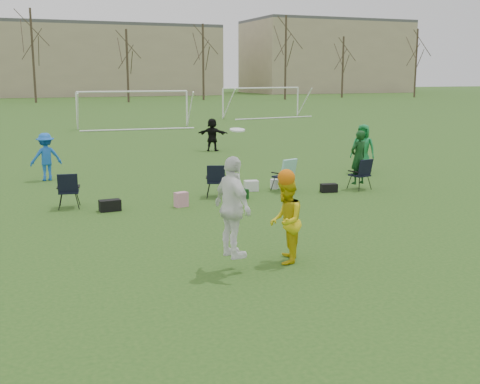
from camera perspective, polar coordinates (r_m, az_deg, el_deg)
name	(u,v)px	position (r m, az deg, el deg)	size (l,w,h in m)	color
ground	(302,298)	(9.93, 5.87, -9.95)	(260.00, 260.00, 0.00)	#265019
fielder_blue	(46,157)	(21.36, -17.93, 3.19)	(1.04, 0.60, 1.61)	blue
fielder_green_far	(363,149)	(22.28, 11.57, 4.04)	(0.87, 0.57, 1.78)	#147335
fielder_black	(212,135)	(28.25, -2.64, 5.46)	(1.42, 0.45, 1.53)	black
center_contest	(259,213)	(11.10, 1.77, -2.03)	(1.92, 1.22, 2.63)	white
sideline_setup	(263,176)	(17.99, 2.17, 1.50)	(9.47, 1.73, 1.83)	#0F3A15
goal_mid	(133,99)	(41.08, -10.11, 8.70)	(7.40, 0.63, 2.46)	white
goal_right	(262,94)	(50.50, 2.07, 9.29)	(7.35, 1.14, 2.46)	white
tree_line	(36,61)	(78.19, -18.76, 11.70)	(110.28, 3.28, 11.40)	#382B21
building_row	(68,59)	(104.81, -16.02, 12.06)	(126.00, 16.00, 13.00)	tan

